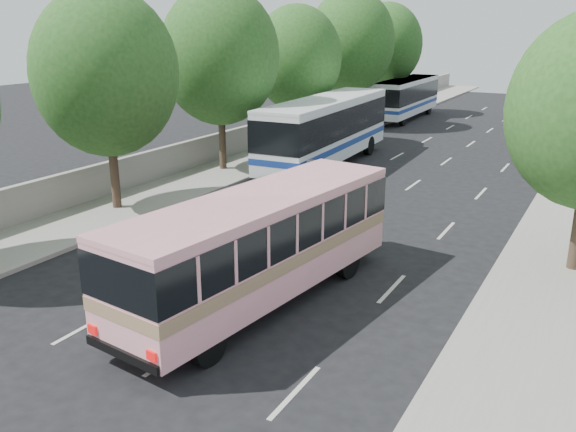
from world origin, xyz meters
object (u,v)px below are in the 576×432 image
Objects in this scene: pink_taxi at (262,222)px; tour_coach_rear at (406,95)px; white_pickup at (296,191)px; tour_coach_front at (326,126)px; pink_bus at (261,237)px.

pink_taxi is 0.43× the size of tour_coach_rear.
tour_coach_front reaches higher than white_pickup.
pink_bus is at bearing -63.93° from white_pickup.
tour_coach_front is (-2.50, 8.07, 1.38)m from white_pickup.
pink_taxi is at bearing -81.41° from tour_coach_rear.
tour_coach_front reaches higher than tour_coach_rear.
pink_taxi is 0.82× the size of white_pickup.
white_pickup is 0.53× the size of tour_coach_rear.
tour_coach_front is at bearing 116.73° from pink_bus.
tour_coach_rear is (-7.60, 35.19, -0.01)m from pink_bus.
tour_coach_rear is at bearing 109.29° from pink_bus.
tour_coach_rear is at bearing 92.93° from tour_coach_front.
white_pickup is 8.56m from tour_coach_front.
pink_taxi is 0.37× the size of tour_coach_front.
tour_coach_front is (-5.80, 16.26, 0.28)m from pink_bus.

